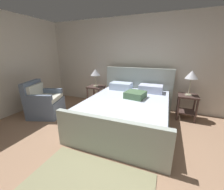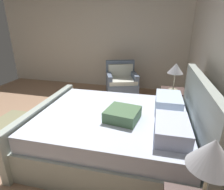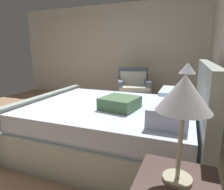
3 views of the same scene
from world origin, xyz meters
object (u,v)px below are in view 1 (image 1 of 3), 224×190
(nightstand_left, at_px, (96,92))
(table_lamp_left, at_px, (95,73))
(table_lamp_right, at_px, (192,76))
(armchair, at_px, (44,103))
(bed, at_px, (128,110))
(nightstand_right, at_px, (187,103))

(nightstand_left, height_order, table_lamp_left, table_lamp_left)
(table_lamp_right, height_order, table_lamp_left, table_lamp_right)
(nightstand_left, height_order, armchair, armchair)
(armchair, bearing_deg, table_lamp_left, 53.04)
(bed, distance_m, nightstand_left, 1.47)
(bed, xyz_separation_m, nightstand_left, (-1.24, 0.79, 0.06))
(bed, distance_m, table_lamp_right, 1.66)
(nightstand_right, bearing_deg, table_lamp_left, -178.94)
(nightstand_right, relative_size, table_lamp_left, 1.18)
(bed, bearing_deg, table_lamp_left, 147.65)
(bed, relative_size, table_lamp_left, 4.47)
(table_lamp_left, bearing_deg, nightstand_left, -33.69)
(nightstand_right, xyz_separation_m, nightstand_left, (-2.49, -0.05, 0.00))
(bed, bearing_deg, nightstand_left, 147.65)
(bed, height_order, armchair, bed)
(armchair, bearing_deg, bed, 10.17)
(nightstand_left, bearing_deg, bed, -32.35)
(table_lamp_right, bearing_deg, armchair, -160.16)
(table_lamp_right, xyz_separation_m, table_lamp_left, (-2.49, -0.05, -0.07))
(bed, height_order, nightstand_right, bed)
(table_lamp_left, height_order, armchair, table_lamp_left)
(table_lamp_left, bearing_deg, nightstand_right, 1.06)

